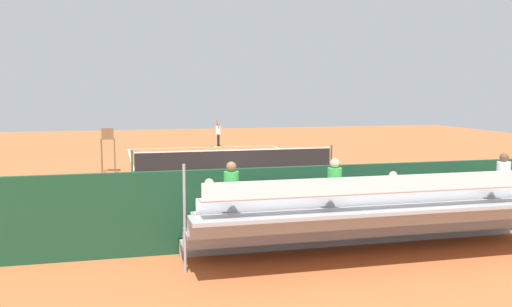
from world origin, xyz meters
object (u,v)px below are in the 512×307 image
object	(u,v)px
tennis_ball_far	(231,149)
umpire_chair	(108,145)
courtside_bench	(393,211)
tennis_racket	(216,147)
tennis_net	(236,159)
equipment_bag	(327,230)
tennis_player	(218,132)
bleacher_stand	(372,216)
tennis_ball_near	(215,148)

from	to	relation	value
tennis_ball_far	umpire_chair	bearing A→B (deg)	49.20
courtside_bench	tennis_racket	size ratio (longest dim) A/B	3.19
umpire_chair	tennis_racket	world-z (taller)	umpire_chair
tennis_net	tennis_racket	size ratio (longest dim) A/B	18.26
tennis_racket	umpire_chair	bearing A→B (deg)	56.83
umpire_chair	equipment_bag	world-z (taller)	umpire_chair
courtside_bench	tennis_racket	bearing A→B (deg)	-88.58
umpire_chair	tennis_ball_far	distance (m)	12.09
umpire_chair	tennis_player	xyz separation A→B (m)	(-7.42, -11.31, -0.30)
bleacher_stand	tennis_player	bearing A→B (deg)	-92.83
tennis_player	tennis_ball_far	distance (m)	2.45
equipment_bag	tennis_racket	bearing A→B (deg)	-93.25
tennis_net	bleacher_stand	size ratio (longest dim) A/B	1.14
tennis_net	courtside_bench	xyz separation A→B (m)	(-1.56, 13.27, 0.06)
tennis_net	umpire_chair	bearing A→B (deg)	-1.77
bleacher_stand	tennis_ball_near	size ratio (longest dim) A/B	137.27
courtside_bench	tennis_ball_far	distance (m)	22.57
courtside_bench	tennis_ball_near	xyz separation A→B (m)	(0.89, -23.17, -0.53)
tennis_net	courtside_bench	bearing A→B (deg)	96.69
umpire_chair	bleacher_stand	bearing A→B (deg)	111.38
courtside_bench	tennis_ball_near	size ratio (longest dim) A/B	27.27
bleacher_stand	equipment_bag	distance (m)	2.13
umpire_chair	tennis_ball_far	xyz separation A→B (m)	(-7.86, -9.10, -1.28)
umpire_chair	tennis_net	bearing A→B (deg)	178.23
tennis_player	tennis_racket	xyz separation A→B (m)	(0.27, 0.37, -1.00)
tennis_net	bleacher_stand	world-z (taller)	bleacher_stand
umpire_chair	tennis_racket	xyz separation A→B (m)	(-7.15, -10.94, -1.30)
tennis_ball_near	tennis_ball_far	world-z (taller)	same
umpire_chair	tennis_player	size ratio (longest dim) A/B	1.11
tennis_ball_near	tennis_player	bearing A→B (deg)	-109.13
tennis_net	tennis_player	xyz separation A→B (m)	(-1.22, -11.50, 0.51)
tennis_net	tennis_ball_near	size ratio (longest dim) A/B	156.06
tennis_racket	courtside_bench	bearing A→B (deg)	91.42
equipment_bag	tennis_ball_near	size ratio (longest dim) A/B	13.64
tennis_net	umpire_chair	distance (m)	6.26
courtside_bench	tennis_racket	xyz separation A→B (m)	(0.60, -24.40, -0.54)
tennis_net	equipment_bag	bearing A→B (deg)	88.12
tennis_net	tennis_ball_far	xyz separation A→B (m)	(-1.66, -9.29, -0.47)
equipment_bag	tennis_ball_near	distance (m)	23.33
tennis_net	equipment_bag	distance (m)	13.41
tennis_ball_near	tennis_ball_far	xyz separation A→B (m)	(-0.99, 0.61, 0.00)
courtside_bench	tennis_ball_far	bearing A→B (deg)	-90.25
equipment_bag	tennis_ball_far	bearing A→B (deg)	-95.28
equipment_bag	umpire_chair	bearing A→B (deg)	-67.03
tennis_racket	tennis_ball_far	xyz separation A→B (m)	(-0.70, 1.84, 0.02)
courtside_bench	umpire_chair	bearing A→B (deg)	-60.05
bleacher_stand	umpire_chair	bearing A→B (deg)	-68.62
tennis_net	tennis_ball_far	world-z (taller)	tennis_net
tennis_player	tennis_ball_near	bearing A→B (deg)	70.87
equipment_bag	tennis_racket	size ratio (longest dim) A/B	1.60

